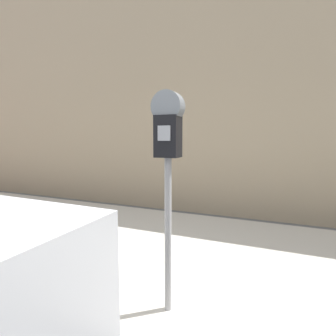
% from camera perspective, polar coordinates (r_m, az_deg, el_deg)
% --- Properties ---
extents(sidewalk, '(24.00, 2.80, 0.15)m').
position_cam_1_polar(sidewalk, '(3.18, 1.13, -18.36)').
color(sidewalk, '#BCB7AD').
rests_on(sidewalk, ground_plane).
extents(building_facade, '(24.00, 0.30, 4.73)m').
position_cam_1_polar(building_facade, '(5.04, 10.50, 17.34)').
color(building_facade, tan).
rests_on(building_facade, ground_plane).
extents(parking_meter, '(0.21, 0.14, 1.58)m').
position_cam_1_polar(parking_meter, '(1.82, -0.00, 4.44)').
color(parking_meter, gray).
rests_on(parking_meter, sidewalk).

